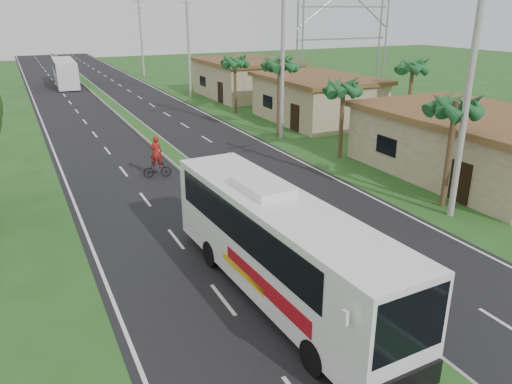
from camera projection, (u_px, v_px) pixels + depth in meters
name	position (u px, v px, depth m)	size (l,w,h in m)	color
ground	(315.00, 276.00, 17.49)	(180.00, 180.00, 0.00)	#234E1C
road_asphalt	(159.00, 145.00, 34.36)	(14.00, 160.00, 0.02)	black
median_strip	(159.00, 143.00, 34.32)	(1.20, 160.00, 0.18)	gray
lane_edge_left	(56.00, 157.00, 31.60)	(0.12, 160.00, 0.01)	silver
lane_edge_right	(247.00, 135.00, 37.12)	(0.12, 160.00, 0.01)	silver
shop_near	(472.00, 144.00, 27.70)	(8.60, 12.60, 3.52)	gray
shop_mid	(317.00, 98.00, 41.17)	(7.60, 10.60, 3.67)	gray
shop_far	(245.00, 78.00, 52.95)	(8.60, 11.60, 3.82)	gray
palm_verge_a	(456.00, 107.00, 22.09)	(2.40, 2.40, 5.45)	#473321
palm_verge_b	(343.00, 88.00, 29.98)	(2.40, 2.40, 5.05)	#473321
palm_verge_c	(279.00, 64.00, 35.37)	(2.40, 2.40, 5.85)	#473321
palm_verge_d	(235.00, 61.00, 43.36)	(2.40, 2.40, 5.25)	#473321
palm_behind_shop	(413.00, 67.00, 35.64)	(2.40, 2.40, 5.65)	#473321
utility_pole_a	(469.00, 89.00, 20.72)	(1.60, 0.28, 11.00)	gray
utility_pole_b	(282.00, 49.00, 34.00)	(3.20, 0.28, 12.00)	gray
utility_pole_c	(188.00, 41.00, 51.08)	(1.60, 0.28, 11.00)	gray
utility_pole_d	(141.00, 35.00, 68.04)	(1.60, 0.28, 10.50)	gray
billboard_lattice	(344.00, 30.00, 49.49)	(10.18, 1.18, 12.07)	gray
coach_bus_main	(278.00, 241.00, 15.60)	(2.81, 11.24, 3.60)	white
coach_bus_far	(65.00, 71.00, 60.05)	(2.75, 10.67, 3.08)	silver
motorcyclist	(157.00, 162.00, 27.41)	(1.60, 0.76, 2.35)	black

